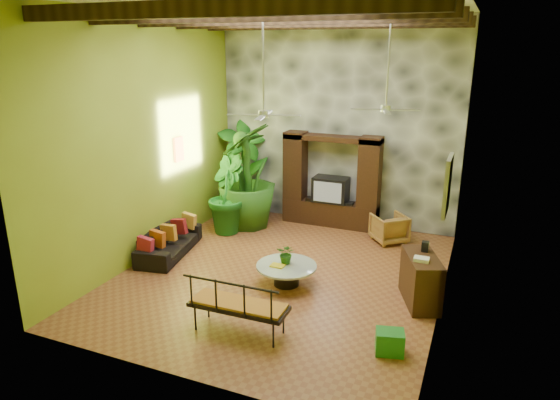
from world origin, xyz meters
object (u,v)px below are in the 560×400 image
at_px(ceiling_fan_back, 386,98).
at_px(tall_plant_a, 244,167).
at_px(ceiling_fan_front, 264,102).
at_px(tall_plant_b, 225,194).
at_px(green_bin, 390,342).
at_px(side_console, 421,280).
at_px(sofa, 169,242).
at_px(wicker_armchair, 389,228).
at_px(tall_plant_c, 247,176).
at_px(entertainment_center, 331,188).
at_px(coffee_table, 286,272).
at_px(iron_bench, 236,304).

relative_size(ceiling_fan_back, tall_plant_a, 0.73).
bearing_deg(ceiling_fan_front, ceiling_fan_back, 41.63).
xyz_separation_m(tall_plant_b, green_bin, (4.64, -3.53, -0.77)).
bearing_deg(side_console, ceiling_fan_back, 106.92).
bearing_deg(sofa, wicker_armchair, -69.55).
xyz_separation_m(tall_plant_b, tall_plant_c, (0.31, 0.56, 0.34)).
xyz_separation_m(entertainment_center, ceiling_fan_back, (1.60, -1.94, 2.44)).
distance_m(entertainment_center, wicker_armchair, 1.82).
relative_size(entertainment_center, coffee_table, 2.11).
relative_size(ceiling_fan_front, wicker_armchair, 2.58).
bearing_deg(green_bin, side_console, 83.54).
relative_size(coffee_table, side_console, 1.04).
bearing_deg(tall_plant_c, entertainment_center, 25.38).
xyz_separation_m(tall_plant_a, coffee_table, (2.60, -3.47, -1.01)).
bearing_deg(tall_plant_a, entertainment_center, 1.10).
distance_m(ceiling_fan_back, tall_plant_c, 4.20).
bearing_deg(iron_bench, green_bin, 9.13).
bearing_deg(wicker_armchair, tall_plant_c, -35.31).
distance_m(wicker_armchair, iron_bench, 5.01).
xyz_separation_m(tall_plant_a, green_bin, (4.83, -4.93, -1.09)).
height_order(wicker_armchair, coffee_table, wicker_armchair).
bearing_deg(green_bin, iron_bench, -169.70).
bearing_deg(wicker_armchair, iron_bench, 33.23).
height_order(ceiling_fan_back, tall_plant_b, ceiling_fan_back).
distance_m(tall_plant_b, side_console, 5.18).
bearing_deg(green_bin, tall_plant_c, 136.62).
relative_size(entertainment_center, ceiling_fan_front, 1.29).
xyz_separation_m(tall_plant_c, side_console, (4.52, -2.37, -0.85)).
relative_size(wicker_armchair, tall_plant_a, 0.28).
xyz_separation_m(ceiling_fan_front, tall_plant_b, (-1.98, 2.09, -2.46)).
xyz_separation_m(entertainment_center, side_console, (2.65, -3.25, -0.53)).
height_order(tall_plant_c, green_bin, tall_plant_c).
relative_size(tall_plant_c, green_bin, 6.33).
distance_m(ceiling_fan_front, wicker_armchair, 4.61).
xyz_separation_m(tall_plant_c, coffee_table, (2.10, -2.63, -1.03)).
xyz_separation_m(tall_plant_c, green_bin, (4.32, -4.09, -1.11)).
bearing_deg(ceiling_fan_back, entertainment_center, 129.57).
xyz_separation_m(ceiling_fan_back, coffee_table, (-1.37, -1.58, -3.15)).
relative_size(wicker_armchair, iron_bench, 0.46).
distance_m(ceiling_fan_front, tall_plant_c, 3.78).
distance_m(wicker_armchair, side_console, 2.85).
distance_m(tall_plant_c, iron_bench, 5.00).
bearing_deg(ceiling_fan_back, coffee_table, -130.91).
xyz_separation_m(wicker_armchair, tall_plant_b, (-3.78, -0.84, 0.62)).
relative_size(entertainment_center, tall_plant_b, 1.27).
distance_m(sofa, side_console, 5.30).
relative_size(entertainment_center, green_bin, 5.90).
distance_m(entertainment_center, green_bin, 5.60).
height_order(wicker_armchair, green_bin, wicker_armchair).
height_order(ceiling_fan_front, iron_bench, ceiling_fan_front).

